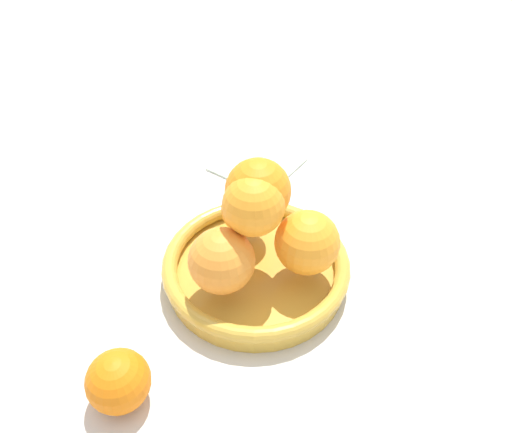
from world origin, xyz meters
The scene contains 5 objects.
ground_plane centered at (0.00, 0.00, 0.00)m, with size 4.00×4.00×0.00m, color beige.
fruit_bowl centered at (0.00, 0.00, 0.02)m, with size 0.24×0.24×0.04m.
orange_pile centered at (0.00, 0.01, 0.10)m, with size 0.17×0.17×0.14m.
stray_orange centered at (0.10, 0.19, 0.03)m, with size 0.07×0.07×0.07m, color orange.
napkin_folded centered at (0.05, -0.25, 0.00)m, with size 0.12×0.12×0.01m, color silver.
Camera 1 is at (-0.09, 0.43, 0.49)m, focal length 35.00 mm.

